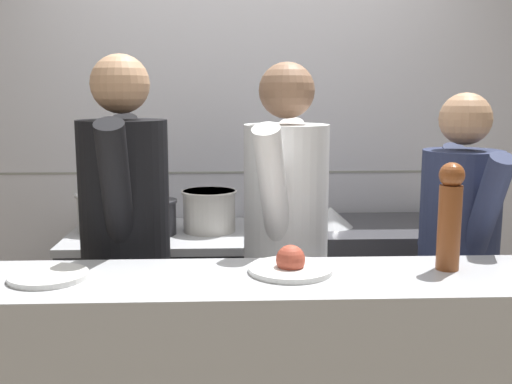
{
  "coord_description": "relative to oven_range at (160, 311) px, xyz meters",
  "views": [
    {
      "loc": [
        -0.08,
        -2.07,
        1.6
      ],
      "look_at": [
        0.04,
        0.7,
        1.15
      ],
      "focal_mm": 42.0,
      "sensor_mm": 36.0,
      "label": 1
    }
  ],
  "objects": [
    {
      "name": "prep_counter",
      "position": [
        1.06,
        -0.0,
        0.01
      ],
      "size": [
        1.17,
        0.65,
        0.91
      ],
      "color": "#38383D",
      "rests_on": "ground_plane"
    },
    {
      "name": "mixing_bowl_steel",
      "position": [
        0.91,
        -0.03,
        0.52
      ],
      "size": [
        0.24,
        0.24,
        0.1
      ],
      "color": "#B7BABF",
      "rests_on": "prep_counter"
    },
    {
      "name": "chef_line",
      "position": [
        1.34,
        -0.7,
        0.45
      ],
      "size": [
        0.36,
        0.71,
        1.61
      ],
      "rotation": [
        0.0,
        0.0,
        0.09
      ],
      "color": "black",
      "rests_on": "ground_plane"
    },
    {
      "name": "chef_sous",
      "position": [
        0.62,
        -0.66,
        0.52
      ],
      "size": [
        0.45,
        0.75,
        1.73
      ],
      "rotation": [
        0.0,
        0.0,
        -0.32
      ],
      "color": "black",
      "rests_on": "ground_plane"
    },
    {
      "name": "oven_range",
      "position": [
        0.0,
        0.0,
        0.0
      ],
      "size": [
        0.93,
        0.71,
        0.88
      ],
      "color": "#232326",
      "rests_on": "ground_plane"
    },
    {
      "name": "sauce_pot",
      "position": [
        -0.01,
        -0.05,
        0.54
      ],
      "size": [
        0.24,
        0.24,
        0.18
      ],
      "color": "#2D2D33",
      "rests_on": "oven_range"
    },
    {
      "name": "stock_pot",
      "position": [
        -0.29,
        0.04,
        0.55
      ],
      "size": [
        0.29,
        0.29,
        0.2
      ],
      "color": "#B7BABF",
      "rests_on": "oven_range"
    },
    {
      "name": "plated_dish_main",
      "position": [
        -0.2,
        -1.24,
        0.59
      ],
      "size": [
        0.25,
        0.25,
        0.02
      ],
      "color": "white",
      "rests_on": "pass_counter"
    },
    {
      "name": "pepper_mill",
      "position": [
        1.11,
        -1.2,
        0.77
      ],
      "size": [
        0.08,
        0.08,
        0.36
      ],
      "color": "brown",
      "rests_on": "pass_counter"
    },
    {
      "name": "braising_pot",
      "position": [
        0.27,
        0.01,
        0.56
      ],
      "size": [
        0.29,
        0.29,
        0.22
      ],
      "color": "beige",
      "rests_on": "oven_range"
    },
    {
      "name": "plated_dish_appetiser",
      "position": [
        0.58,
        -1.21,
        0.6
      ],
      "size": [
        0.28,
        0.28,
        0.1
      ],
      "color": "white",
      "rests_on": "pass_counter"
    },
    {
      "name": "wall_back_tiled",
      "position": [
        0.46,
        0.4,
        0.86
      ],
      "size": [
        8.0,
        0.06,
        2.6
      ],
      "color": "silver",
      "rests_on": "ground_plane"
    },
    {
      "name": "chef_head_cook",
      "position": [
        -0.04,
        -0.72,
        0.54
      ],
      "size": [
        0.38,
        0.77,
        1.76
      ],
      "rotation": [
        0.0,
        0.0,
        0.05
      ],
      "color": "black",
      "rests_on": "ground_plane"
    }
  ]
}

